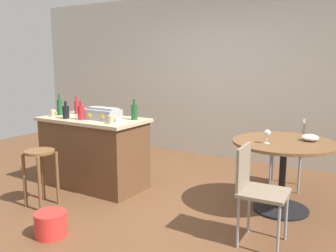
{
  "coord_description": "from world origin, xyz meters",
  "views": [
    {
      "loc": [
        2.37,
        -3.18,
        1.61
      ],
      "look_at": [
        0.11,
        0.48,
        0.83
      ],
      "focal_mm": 38.96,
      "sensor_mm": 36.0,
      "label": 1
    }
  ],
  "objects_px": {
    "kitchen_island": "(94,152)",
    "wine_glass": "(267,133)",
    "bottle_2": "(81,112)",
    "cup_1": "(83,112)",
    "folding_chair_far": "(292,148)",
    "bottle_1": "(77,107)",
    "cup_2": "(53,113)",
    "dining_table": "(283,158)",
    "bottle_3": "(134,112)",
    "toolbox": "(103,114)",
    "folding_chair_near": "(256,186)",
    "wooden_stool": "(40,165)",
    "cup_3": "(87,111)",
    "plastic_bucket": "(51,224)",
    "serving_bowl": "(310,138)",
    "bottle_0": "(66,112)",
    "bottle_4": "(60,107)",
    "cup_0": "(112,119)"
  },
  "relations": [
    {
      "from": "kitchen_island",
      "to": "wooden_stool",
      "type": "height_order",
      "value": "kitchen_island"
    },
    {
      "from": "bottle_2",
      "to": "cup_2",
      "type": "relative_size",
      "value": 2.05
    },
    {
      "from": "bottle_0",
      "to": "cup_2",
      "type": "distance_m",
      "value": 0.28
    },
    {
      "from": "toolbox",
      "to": "wooden_stool",
      "type": "bearing_deg",
      "value": -106.6
    },
    {
      "from": "cup_1",
      "to": "bottle_1",
      "type": "bearing_deg",
      "value": 150.51
    },
    {
      "from": "bottle_1",
      "to": "bottle_4",
      "type": "xyz_separation_m",
      "value": [
        -0.1,
        -0.21,
        0.02
      ]
    },
    {
      "from": "toolbox",
      "to": "cup_2",
      "type": "height_order",
      "value": "toolbox"
    },
    {
      "from": "wooden_stool",
      "to": "serving_bowl",
      "type": "xyz_separation_m",
      "value": [
        2.54,
        1.44,
        0.34
      ]
    },
    {
      "from": "folding_chair_far",
      "to": "bottle_1",
      "type": "distance_m",
      "value": 2.88
    },
    {
      "from": "kitchen_island",
      "to": "bottle_3",
      "type": "height_order",
      "value": "bottle_3"
    },
    {
      "from": "kitchen_island",
      "to": "wine_glass",
      "type": "height_order",
      "value": "wine_glass"
    },
    {
      "from": "kitchen_island",
      "to": "dining_table",
      "type": "xyz_separation_m",
      "value": [
        2.27,
        0.47,
        0.14
      ]
    },
    {
      "from": "wooden_stool",
      "to": "plastic_bucket",
      "type": "relative_size",
      "value": 2.15
    },
    {
      "from": "bottle_1",
      "to": "bottle_4",
      "type": "height_order",
      "value": "bottle_4"
    },
    {
      "from": "cup_2",
      "to": "wine_glass",
      "type": "bearing_deg",
      "value": 9.34
    },
    {
      "from": "folding_chair_far",
      "to": "bottle_0",
      "type": "bearing_deg",
      "value": -149.64
    },
    {
      "from": "kitchen_island",
      "to": "bottle_2",
      "type": "relative_size",
      "value": 5.88
    },
    {
      "from": "dining_table",
      "to": "cup_2",
      "type": "xyz_separation_m",
      "value": [
        -2.81,
        -0.63,
        0.34
      ]
    },
    {
      "from": "bottle_0",
      "to": "cup_1",
      "type": "distance_m",
      "value": 0.24
    },
    {
      "from": "bottle_2",
      "to": "cup_1",
      "type": "height_order",
      "value": "bottle_2"
    },
    {
      "from": "dining_table",
      "to": "cup_3",
      "type": "distance_m",
      "value": 2.61
    },
    {
      "from": "folding_chair_near",
      "to": "cup_0",
      "type": "xyz_separation_m",
      "value": [
        -1.79,
        0.19,
        0.41
      ]
    },
    {
      "from": "dining_table",
      "to": "wine_glass",
      "type": "bearing_deg",
      "value": -123.65
    },
    {
      "from": "wooden_stool",
      "to": "serving_bowl",
      "type": "bearing_deg",
      "value": 29.45
    },
    {
      "from": "dining_table",
      "to": "bottle_4",
      "type": "height_order",
      "value": "bottle_4"
    },
    {
      "from": "kitchen_island",
      "to": "plastic_bucket",
      "type": "bearing_deg",
      "value": -63.93
    },
    {
      "from": "folding_chair_near",
      "to": "bottle_1",
      "type": "height_order",
      "value": "bottle_1"
    },
    {
      "from": "kitchen_island",
      "to": "folding_chair_far",
      "type": "relative_size",
      "value": 1.56
    },
    {
      "from": "toolbox",
      "to": "cup_1",
      "type": "bearing_deg",
      "value": 174.34
    },
    {
      "from": "folding_chair_near",
      "to": "dining_table",
      "type": "bearing_deg",
      "value": 88.91
    },
    {
      "from": "toolbox",
      "to": "cup_1",
      "type": "xyz_separation_m",
      "value": [
        -0.38,
        0.04,
        -0.02
      ]
    },
    {
      "from": "toolbox",
      "to": "bottle_4",
      "type": "relative_size",
      "value": 1.47
    },
    {
      "from": "cup_2",
      "to": "cup_3",
      "type": "distance_m",
      "value": 0.44
    },
    {
      "from": "bottle_3",
      "to": "serving_bowl",
      "type": "xyz_separation_m",
      "value": [
        1.97,
        0.46,
        -0.19
      ]
    },
    {
      "from": "bottle_1",
      "to": "wine_glass",
      "type": "relative_size",
      "value": 1.68
    },
    {
      "from": "wooden_stool",
      "to": "toolbox",
      "type": "xyz_separation_m",
      "value": [
        0.24,
        0.79,
        0.5
      ]
    },
    {
      "from": "kitchen_island",
      "to": "bottle_1",
      "type": "height_order",
      "value": "bottle_1"
    },
    {
      "from": "cup_3",
      "to": "plastic_bucket",
      "type": "height_order",
      "value": "cup_3"
    },
    {
      "from": "bottle_0",
      "to": "wine_glass",
      "type": "bearing_deg",
      "value": 11.2
    },
    {
      "from": "bottle_4",
      "to": "wine_glass",
      "type": "bearing_deg",
      "value": 6.57
    },
    {
      "from": "kitchen_island",
      "to": "folding_chair_near",
      "type": "height_order",
      "value": "kitchen_island"
    },
    {
      "from": "cup_2",
      "to": "wine_glass",
      "type": "xyz_separation_m",
      "value": [
        2.68,
        0.44,
        -0.06
      ]
    },
    {
      "from": "dining_table",
      "to": "bottle_3",
      "type": "distance_m",
      "value": 1.81
    },
    {
      "from": "bottle_1",
      "to": "bottle_4",
      "type": "distance_m",
      "value": 0.23
    },
    {
      "from": "folding_chair_far",
      "to": "bottle_1",
      "type": "relative_size",
      "value": 3.64
    },
    {
      "from": "bottle_3",
      "to": "folding_chair_near",
      "type": "bearing_deg",
      "value": -17.55
    },
    {
      "from": "wooden_stool",
      "to": "plastic_bucket",
      "type": "distance_m",
      "value": 0.87
    },
    {
      "from": "bottle_0",
      "to": "plastic_bucket",
      "type": "distance_m",
      "value": 1.61
    },
    {
      "from": "serving_bowl",
      "to": "cup_2",
      "type": "bearing_deg",
      "value": -165.28
    },
    {
      "from": "wooden_stool",
      "to": "folding_chair_near",
      "type": "distance_m",
      "value": 2.34
    }
  ]
}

